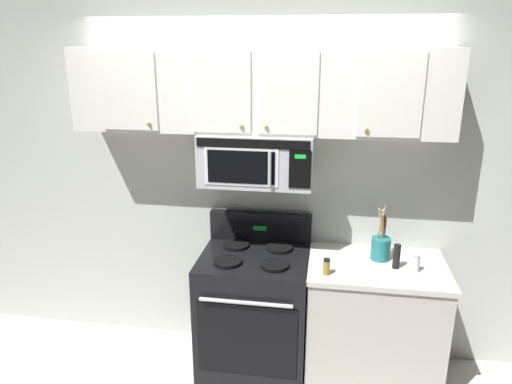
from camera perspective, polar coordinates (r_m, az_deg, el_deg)
back_wall at (r=3.50m, az=0.78°, el=1.47°), size 5.20×0.10×2.70m
stove_range at (r=3.53m, az=-0.17°, el=-14.11°), size 0.76×0.69×1.12m
over_range_microwave at (r=3.20m, az=0.14°, el=4.11°), size 0.76×0.43×0.35m
upper_cabinets at (r=3.16m, az=0.24°, el=12.19°), size 2.50×0.36×0.55m
counter_segment at (r=3.53m, az=13.93°, el=-15.03°), size 0.93×0.65×0.90m
utensil_crock_teal at (r=3.35m, az=14.91°, el=-6.29°), size 0.13×0.13×0.39m
salt_shaker at (r=3.26m, az=18.85°, el=-8.21°), size 0.04×0.04×0.11m
pepper_mill at (r=3.26m, az=16.68°, el=-7.49°), size 0.05×0.05×0.17m
spice_jar at (r=3.09m, az=8.54°, el=-8.95°), size 0.04×0.04×0.11m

